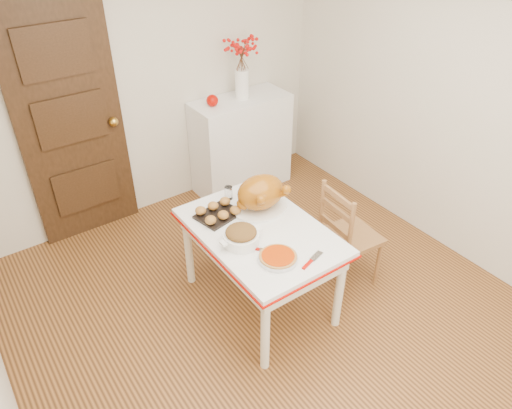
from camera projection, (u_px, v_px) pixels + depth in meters
floor at (283, 325)px, 3.54m from camera, size 3.50×4.00×0.00m
wall_back at (145, 81)px, 4.17m from camera, size 3.50×0.00×2.50m
wall_right at (470, 110)px, 3.66m from camera, size 0.00×4.00×2.50m
door_back at (71, 126)px, 3.94m from camera, size 0.85×0.06×2.06m
sideboard at (241, 144)px, 4.86m from camera, size 0.97×0.43×0.97m
kitchen_table at (260, 267)px, 3.54m from camera, size 0.80×1.17×0.70m
chair_oak at (351, 234)px, 3.70m from camera, size 0.43×0.43×0.89m
berry_vase at (242, 68)px, 4.43m from camera, size 0.30×0.30×0.58m
apple at (212, 101)px, 4.41m from camera, size 0.11×0.11×0.11m
turkey_platter at (261, 194)px, 3.47m from camera, size 0.51×0.45×0.27m
pumpkin_pie at (278, 257)px, 3.06m from camera, size 0.32×0.32×0.05m
stuffing_dish at (241, 236)px, 3.18m from camera, size 0.32×0.26×0.12m
rolls_tray at (218, 211)px, 3.45m from camera, size 0.34×0.29×0.08m
pie_server at (312, 260)px, 3.07m from camera, size 0.22×0.12×0.01m
carving_knife at (265, 250)px, 3.15m from camera, size 0.21×0.22×0.01m
drinking_glass at (229, 193)px, 3.63m from camera, size 0.06×0.06×0.10m
shaker_pair at (262, 186)px, 3.73m from camera, size 0.09×0.05×0.09m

